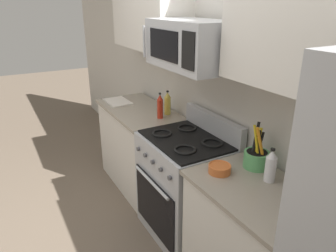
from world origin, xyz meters
name	(u,v)px	position (x,y,z in m)	size (l,w,h in m)	color
wall_back	(225,89)	(0.00, 1.03, 1.30)	(8.00, 0.10, 2.60)	beige
counter_left	(140,147)	(-0.95, 0.66, 0.46)	(1.11, 0.60, 0.91)	silver
range_oven	(185,186)	(0.00, 0.66, 0.47)	(0.76, 0.64, 1.09)	#B2B5BA
counter_right	(251,247)	(0.82, 0.66, 0.46)	(0.86, 0.60, 0.91)	silver
microwave	(192,44)	(0.00, 0.69, 1.68)	(0.74, 0.44, 0.34)	#B2B5BA
upper_cabinets_left	(149,7)	(-0.95, 0.81, 1.92)	(1.10, 0.34, 0.79)	silver
upper_cabinets_right	(301,12)	(0.82, 0.81, 1.92)	(0.85, 0.34, 0.79)	silver
utensil_crock	(256,158)	(0.61, 0.84, 0.98)	(0.17, 0.17, 0.32)	#59AD66
cutting_board	(118,102)	(-1.27, 0.55, 0.92)	(0.35, 0.24, 0.02)	silver
bottle_oil	(168,104)	(-0.64, 0.84, 1.02)	(0.06, 0.06, 0.24)	gold
bottle_vinegar	(271,166)	(0.79, 0.79, 1.01)	(0.07, 0.07, 0.23)	silver
bottle_hot_sauce	(160,107)	(-0.58, 0.73, 1.03)	(0.06, 0.06, 0.25)	red
prep_bowl	(220,168)	(0.55, 0.58, 0.94)	(0.15, 0.15, 0.06)	#D1662D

